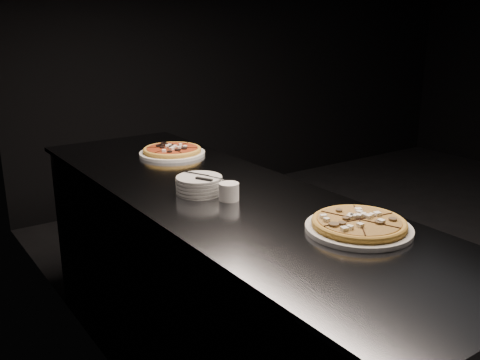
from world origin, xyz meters
TOP-DOWN VIEW (x-y plane):
  - wall_left at (-2.50, 0.00)m, footprint 0.02×5.00m
  - wall_back at (0.00, 2.50)m, footprint 5.00×0.02m
  - counter at (-2.13, 0.00)m, footprint 0.74×2.44m
  - pizza_mushroom at (-1.98, -0.60)m, footprint 0.36×0.36m
  - pizza_tomato at (-2.00, 0.67)m, footprint 0.39×0.39m
  - plate_stack at (-2.21, 0.05)m, footprint 0.19×0.19m
  - cutlery at (-2.20, 0.03)m, footprint 0.07×0.20m
  - ramekin at (-2.16, -0.09)m, footprint 0.08×0.08m

SIDE VIEW (x-z plane):
  - counter at x=-2.13m, z-range 0.00..0.92m
  - pizza_tomato at x=-2.00m, z-range 0.92..0.96m
  - pizza_mushroom at x=-1.98m, z-range 0.92..0.96m
  - plate_stack at x=-2.21m, z-range 0.92..0.99m
  - ramekin at x=-2.16m, z-range 0.92..0.99m
  - cutlery at x=-2.20m, z-range 0.99..1.00m
  - wall_left at x=-2.50m, z-range 0.00..2.80m
  - wall_back at x=0.00m, z-range 0.00..2.80m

